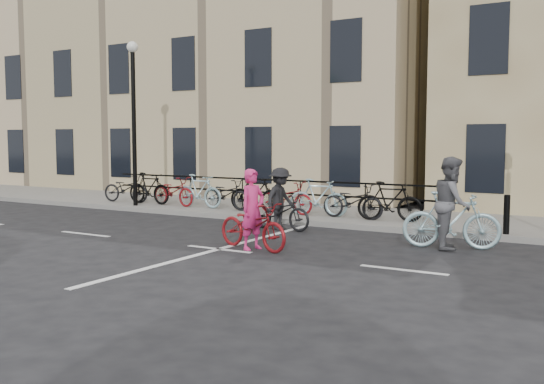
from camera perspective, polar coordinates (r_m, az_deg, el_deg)
The scene contains 9 objects.
ground at distance 12.84m, azimuth -5.00°, elevation -5.40°, with size 120.00×120.00×0.00m, color black.
sidewalk at distance 19.97m, azimuth -4.31°, elevation -1.45°, with size 46.00×4.00×0.15m, color slate.
building_west at distance 28.58m, azimuth -4.57°, elevation 10.68°, with size 20.00×10.00×10.00m, color tan.
lamp_post at distance 20.21m, azimuth -12.90°, elevation 8.21°, with size 0.36×0.36×5.28m.
bollard_east at distance 14.80m, azimuth 21.21°, elevation -1.99°, with size 0.14×0.14×0.90m, color black.
parked_bikes at distance 18.45m, azimuth -3.02°, elevation -0.19°, with size 11.45×1.23×1.05m.
cyclist_pink at distance 12.71m, azimuth -1.83°, elevation -2.81°, with size 2.00×1.09×1.69m.
cyclist_grey at distance 13.30m, azimuth 16.55°, elevation -1.79°, with size 2.10×1.11×1.95m.
cyclist_dark at distance 15.44m, azimuth 0.78°, elevation -1.27°, with size 1.85×1.09×1.59m.
Camera 1 is at (7.37, -10.26, 2.31)m, focal length 40.00 mm.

